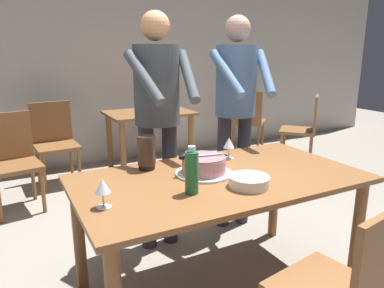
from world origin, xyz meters
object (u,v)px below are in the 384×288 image
(cake_knife, at_px, (192,156))
(wine_glass_far, at_px, (229,144))
(person_cutting_cake, at_px, (158,107))
(background_chair_0, at_px, (55,140))
(background_table, at_px, (149,125))
(plate_stack, at_px, (249,181))
(main_dining_table, at_px, (220,193))
(wine_glass_near, at_px, (103,187))
(cake_on_platter, at_px, (204,166))
(water_bottle, at_px, (192,172))
(background_chair_2, at_px, (12,158))
(background_chair_1, at_px, (248,119))
(background_chair_3, at_px, (304,127))
(hurricane_lamp, at_px, (146,152))
(person_standing_beside, at_px, (236,100))

(cake_knife, height_order, wine_glass_far, wine_glass_far)
(person_cutting_cake, distance_m, background_chair_0, 1.97)
(background_table, bearing_deg, plate_stack, -99.48)
(main_dining_table, xyz_separation_m, wine_glass_near, (-0.71, -0.12, 0.21))
(cake_on_platter, relative_size, water_bottle, 1.36)
(plate_stack, bearing_deg, background_chair_2, 117.17)
(cake_knife, bearing_deg, cake_on_platter, -9.85)
(background_chair_2, bearing_deg, background_chair_1, 10.93)
(plate_stack, distance_m, person_cutting_cake, 0.95)
(background_chair_0, height_order, background_chair_2, same)
(water_bottle, distance_m, background_chair_3, 3.27)
(wine_glass_near, height_order, wine_glass_far, same)
(cake_knife, distance_m, person_cutting_cake, 0.62)
(background_chair_2, bearing_deg, hurricane_lamp, -65.77)
(wine_glass_near, bearing_deg, background_chair_2, 99.44)
(main_dining_table, xyz_separation_m, cake_knife, (-0.14, 0.09, 0.22))
(cake_on_platter, distance_m, wine_glass_near, 0.68)
(cake_on_platter, relative_size, background_table, 0.34)
(cake_on_platter, bearing_deg, background_chair_2, 118.04)
(background_chair_3, bearing_deg, hurricane_lamp, -152.45)
(water_bottle, xyz_separation_m, background_chair_0, (-0.34, 2.64, -0.37))
(cake_on_platter, distance_m, plate_stack, 0.31)
(main_dining_table, xyz_separation_m, background_chair_0, (-0.60, 2.49, -0.16))
(main_dining_table, distance_m, hurricane_lamp, 0.51)
(main_dining_table, bearing_deg, water_bottle, -150.35)
(cake_on_platter, bearing_deg, hurricane_lamp, 136.89)
(person_standing_beside, bearing_deg, wine_glass_far, -128.72)
(water_bottle, relative_size, hurricane_lamp, 1.19)
(hurricane_lamp, bearing_deg, background_table, 68.44)
(plate_stack, distance_m, background_chair_1, 3.41)
(wine_glass_near, bearing_deg, background_chair_0, 87.54)
(background_chair_0, bearing_deg, person_standing_beside, -56.52)
(cake_on_platter, xyz_separation_m, background_chair_1, (2.12, 2.45, -0.31))
(cake_on_platter, height_order, plate_stack, cake_on_platter)
(water_bottle, xyz_separation_m, background_chair_2, (-0.79, 2.08, -0.37))
(plate_stack, height_order, background_table, plate_stack)
(wine_glass_near, relative_size, wine_glass_far, 1.00)
(background_chair_1, bearing_deg, person_cutting_cake, -139.36)
(water_bottle, height_order, background_chair_3, water_bottle)
(background_table, bearing_deg, wine_glass_far, -96.48)
(plate_stack, distance_m, background_chair_0, 2.79)
(wine_glass_far, distance_m, hurricane_lamp, 0.57)
(wine_glass_near, xyz_separation_m, background_chair_3, (3.09, 1.85, -0.36))
(plate_stack, bearing_deg, cake_on_platter, 111.30)
(plate_stack, relative_size, wine_glass_near, 1.53)
(cake_on_platter, height_order, background_chair_1, background_chair_1)
(wine_glass_far, height_order, background_chair_0, background_chair_0)
(wine_glass_far, xyz_separation_m, water_bottle, (-0.51, -0.43, 0.01))
(background_table, height_order, background_chair_0, background_chair_0)
(background_chair_1, bearing_deg, plate_stack, -126.22)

